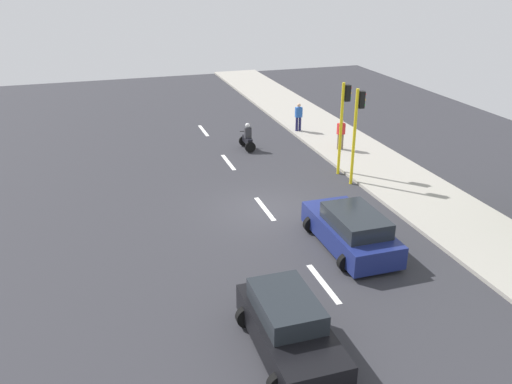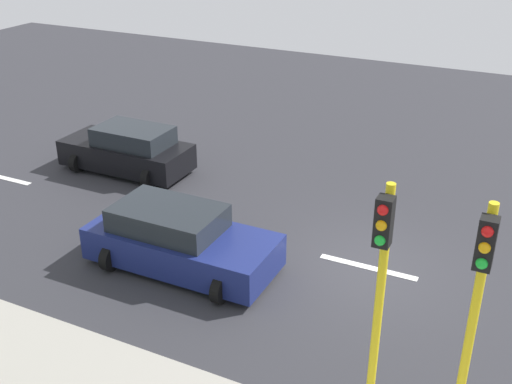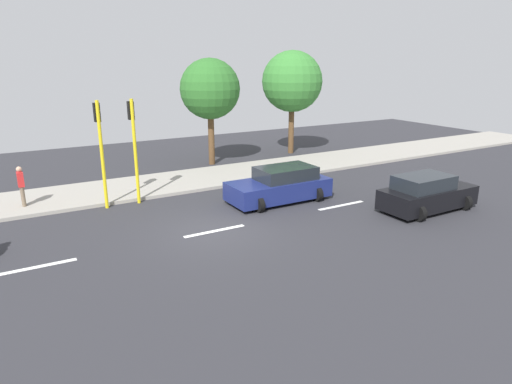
% 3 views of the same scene
% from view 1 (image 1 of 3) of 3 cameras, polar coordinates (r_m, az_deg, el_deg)
% --- Properties ---
extents(ground_plane, '(40.00, 60.00, 0.10)m').
position_cam_1_polar(ground_plane, '(22.50, 0.95, -1.93)').
color(ground_plane, '#2D2D33').
extents(sidewalk, '(4.00, 60.00, 0.15)m').
position_cam_1_polar(sidewalk, '(25.38, 16.11, 0.44)').
color(sidewalk, '#9E998E').
rests_on(sidewalk, ground).
extents(lane_stripe_north, '(0.20, 2.40, 0.01)m').
position_cam_1_polar(lane_stripe_north, '(17.60, 7.24, -9.71)').
color(lane_stripe_north, white).
rests_on(lane_stripe_north, ground).
extents(lane_stripe_mid, '(0.20, 2.40, 0.01)m').
position_cam_1_polar(lane_stripe_mid, '(22.48, 0.95, -1.80)').
color(lane_stripe_mid, white).
rests_on(lane_stripe_mid, ground).
extents(lane_stripe_south, '(0.20, 2.40, 0.01)m').
position_cam_1_polar(lane_stripe_south, '(27.80, -2.99, 3.20)').
color(lane_stripe_south, white).
rests_on(lane_stripe_south, ground).
extents(lane_stripe_far_south, '(0.20, 2.40, 0.01)m').
position_cam_1_polar(lane_stripe_far_south, '(33.35, -5.65, 6.57)').
color(lane_stripe_far_south, white).
rests_on(lane_stripe_far_south, ground).
extents(car_black, '(2.18, 4.18, 1.52)m').
position_cam_1_polar(car_black, '(14.48, 3.55, -14.31)').
color(car_black, black).
rests_on(car_black, ground).
extents(car_dark_blue, '(2.36, 4.52, 1.52)m').
position_cam_1_polar(car_dark_blue, '(19.49, 10.17, -4.04)').
color(car_dark_blue, navy).
rests_on(car_dark_blue, ground).
extents(motorcycle, '(0.60, 1.30, 1.53)m').
position_cam_1_polar(motorcycle, '(29.57, -0.94, 5.78)').
color(motorcycle, black).
rests_on(motorcycle, ground).
extents(pedestrian_near_signal, '(0.40, 0.24, 1.69)m').
position_cam_1_polar(pedestrian_near_signal, '(29.45, 9.09, 6.26)').
color(pedestrian_near_signal, '#72604C').
rests_on(pedestrian_near_signal, sidewalk).
extents(pedestrian_by_tree, '(0.40, 0.24, 1.69)m').
position_cam_1_polar(pedestrian_by_tree, '(32.55, 4.59, 8.11)').
color(pedestrian_by_tree, '#1E1E4C').
rests_on(pedestrian_by_tree, sidewalk).
extents(traffic_light_corner, '(0.49, 0.24, 4.50)m').
position_cam_1_polar(traffic_light_corner, '(25.70, 9.37, 8.08)').
color(traffic_light_corner, yellow).
rests_on(traffic_light_corner, ground).
extents(traffic_light_midblock, '(0.49, 0.24, 4.50)m').
position_cam_1_polar(traffic_light_midblock, '(24.53, 10.80, 7.25)').
color(traffic_light_midblock, yellow).
rests_on(traffic_light_midblock, ground).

